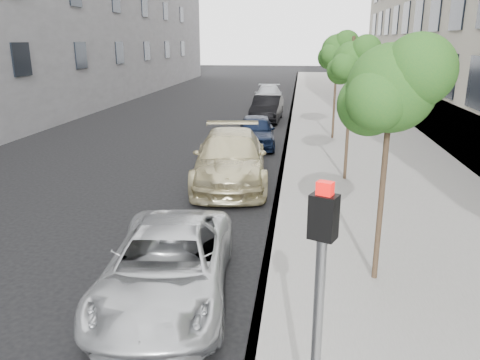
% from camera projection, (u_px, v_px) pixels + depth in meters
% --- Properties ---
extents(ground, '(160.00, 160.00, 0.00)m').
position_uv_depth(ground, '(186.00, 317.00, 7.64)').
color(ground, black).
rests_on(ground, ground).
extents(sidewalk, '(6.40, 72.00, 0.14)m').
position_uv_depth(sidewalk, '(341.00, 110.00, 29.89)').
color(sidewalk, gray).
rests_on(sidewalk, ground).
extents(curb, '(0.15, 72.00, 0.14)m').
position_uv_depth(curb, '(292.00, 109.00, 30.27)').
color(curb, '#9E9B93').
rests_on(curb, ground).
extents(tree_near, '(1.78, 1.58, 4.33)m').
position_uv_depth(tree_near, '(393.00, 88.00, 7.64)').
color(tree_near, '#38281C').
rests_on(tree_near, sidewalk).
extents(tree_mid, '(1.52, 1.32, 4.37)m').
position_uv_depth(tree_mid, '(353.00, 61.00, 13.77)').
color(tree_mid, '#38281C').
rests_on(tree_mid, sidewalk).
extents(tree_far, '(1.70, 1.50, 4.62)m').
position_uv_depth(tree_far, '(338.00, 50.00, 19.89)').
color(tree_far, '#38281C').
rests_on(tree_far, sidewalk).
extents(signal_pole, '(0.29, 0.26, 3.00)m').
position_uv_depth(signal_pole, '(319.00, 294.00, 4.43)').
color(signal_pole, '#939699').
rests_on(signal_pole, sidewalk).
extents(minivan, '(2.53, 4.69, 1.25)m').
position_uv_depth(minivan, '(167.00, 265.00, 8.03)').
color(minivan, silver).
rests_on(minivan, ground).
extents(suv, '(2.84, 5.68, 1.58)m').
position_uv_depth(suv, '(230.00, 158.00, 14.68)').
color(suv, beige).
rests_on(suv, ground).
extents(sedan_blue, '(1.90, 3.99, 1.32)m').
position_uv_depth(sedan_blue, '(256.00, 131.00, 19.73)').
color(sedan_blue, black).
rests_on(sedan_blue, ground).
extents(sedan_black, '(1.67, 4.31, 1.40)m').
position_uv_depth(sedan_black, '(267.00, 108.00, 25.98)').
color(sedan_black, black).
rests_on(sedan_black, ground).
extents(sedan_rear, '(2.05, 4.65, 1.33)m').
position_uv_depth(sedan_rear, '(268.00, 95.00, 32.41)').
color(sedan_rear, '#B1B5B9').
rests_on(sedan_rear, ground).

